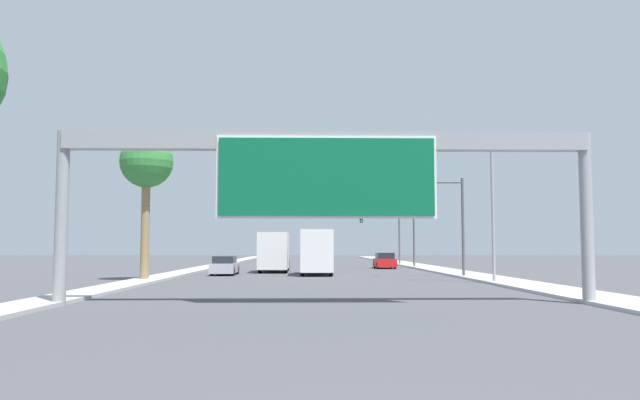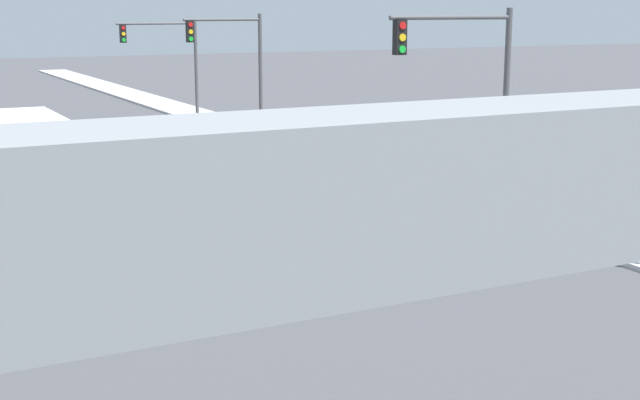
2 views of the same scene
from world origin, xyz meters
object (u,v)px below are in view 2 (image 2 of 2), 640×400
(truck_box_primary, at_px, (164,175))
(traffic_light_mid_block, at_px, (238,58))
(traffic_light_near_intersection, at_px, (473,82))
(traffic_light_far_intersection, at_px, (171,53))
(car_mid_left, at_px, (216,137))
(truck_box_secondary, at_px, (23,159))

(truck_box_primary, xyz_separation_m, traffic_light_mid_block, (8.98, 15.69, 2.76))
(traffic_light_near_intersection, relative_size, traffic_light_far_intersection, 1.10)
(car_mid_left, relative_size, traffic_light_far_intersection, 0.70)
(truck_box_primary, distance_m, traffic_light_far_intersection, 27.24)
(traffic_light_near_intersection, bearing_deg, traffic_light_far_intersection, 90.42)
(car_mid_left, distance_m, truck_box_secondary, 13.51)
(car_mid_left, distance_m, traffic_light_near_intersection, 18.74)
(truck_box_secondary, bearing_deg, traffic_light_far_intersection, 58.95)
(car_mid_left, bearing_deg, traffic_light_mid_block, 41.85)
(traffic_light_near_intersection, height_order, traffic_light_mid_block, traffic_light_near_intersection)
(truck_box_secondary, relative_size, traffic_light_far_intersection, 1.19)
(truck_box_primary, bearing_deg, traffic_light_near_intersection, -25.85)
(car_mid_left, distance_m, traffic_light_far_intersection, 12.43)
(traffic_light_mid_block, bearing_deg, car_mid_left, -138.15)
(car_mid_left, relative_size, traffic_light_mid_block, 0.66)
(truck_box_secondary, bearing_deg, car_mid_left, 38.82)
(car_mid_left, height_order, traffic_light_near_intersection, traffic_light_near_intersection)
(car_mid_left, relative_size, traffic_light_near_intersection, 0.64)
(truck_box_secondary, height_order, traffic_light_far_intersection, traffic_light_far_intersection)
(car_mid_left, height_order, truck_box_primary, truck_box_primary)
(car_mid_left, xyz_separation_m, traffic_light_near_intersection, (1.89, -18.22, 3.96))
(truck_box_primary, relative_size, traffic_light_mid_block, 1.08)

